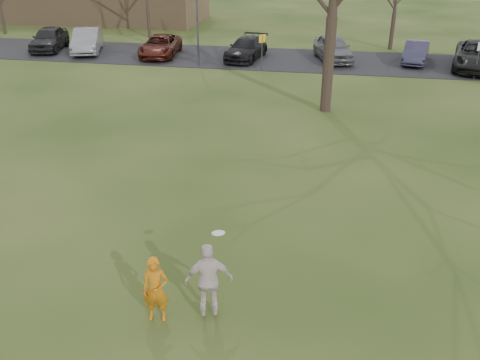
% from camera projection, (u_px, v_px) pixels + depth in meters
% --- Properties ---
extents(ground, '(120.00, 120.00, 0.00)m').
position_uv_depth(ground, '(206.00, 323.00, 11.04)').
color(ground, '#1E380F').
rests_on(ground, ground).
extents(parking_strip, '(62.00, 6.50, 0.04)m').
position_uv_depth(parking_strip, '(299.00, 60.00, 33.13)').
color(parking_strip, black).
rests_on(parking_strip, ground).
extents(player_defender, '(0.61, 0.45, 1.54)m').
position_uv_depth(player_defender, '(156.00, 290.00, 10.85)').
color(player_defender, '#C97010').
rests_on(player_defender, ground).
extents(car_0, '(2.76, 4.83, 1.55)m').
position_uv_depth(car_0, '(49.00, 39.00, 35.40)').
color(car_0, black).
rests_on(car_0, parking_strip).
extents(car_1, '(3.05, 5.02, 1.56)m').
position_uv_depth(car_1, '(87.00, 40.00, 34.80)').
color(car_1, gray).
rests_on(car_1, parking_strip).
extents(car_2, '(2.64, 4.92, 1.31)m').
position_uv_depth(car_2, '(160.00, 46.00, 33.82)').
color(car_2, '#4D1B12').
rests_on(car_2, parking_strip).
extents(car_3, '(2.50, 4.83, 1.34)m').
position_uv_depth(car_3, '(246.00, 48.00, 33.01)').
color(car_3, black).
rests_on(car_3, parking_strip).
extents(car_4, '(2.97, 4.88, 1.55)m').
position_uv_depth(car_4, '(333.00, 48.00, 32.64)').
color(car_4, slate).
rests_on(car_4, parking_strip).
extents(car_5, '(2.12, 4.12, 1.29)m').
position_uv_depth(car_5, '(416.00, 52.00, 32.04)').
color(car_5, '#302F47').
rests_on(car_5, parking_strip).
extents(car_6, '(3.85, 6.16, 1.59)m').
position_uv_depth(car_6, '(478.00, 56.00, 30.57)').
color(car_6, black).
rests_on(car_6, parking_strip).
extents(catching_play, '(1.09, 0.69, 2.06)m').
position_uv_depth(catching_play, '(209.00, 280.00, 10.78)').
color(catching_play, silver).
rests_on(catching_play, ground).
extents(sign_yellow, '(0.35, 0.35, 2.08)m').
position_uv_depth(sign_yellow, '(262.00, 46.00, 30.18)').
color(sign_yellow, '#47474C').
rests_on(sign_yellow, ground).
extents(sign_white, '(0.35, 0.35, 2.08)m').
position_uv_depth(sign_white, '(479.00, 54.00, 28.22)').
color(sign_white, '#47474C').
rests_on(sign_white, ground).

